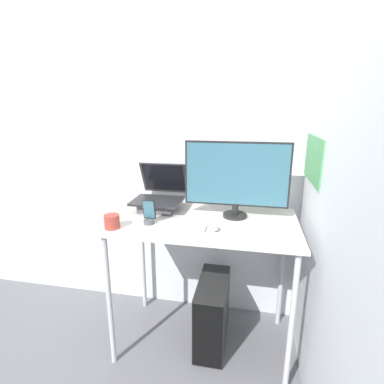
{
  "coord_description": "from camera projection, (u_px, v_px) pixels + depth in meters",
  "views": [
    {
      "loc": [
        0.27,
        -1.41,
        1.6
      ],
      "look_at": [
        -0.08,
        0.34,
        1.1
      ],
      "focal_mm": 28.0,
      "sensor_mm": 36.0,
      "label": 1
    }
  ],
  "objects": [
    {
      "name": "monitor",
      "position": [
        236.0,
        178.0,
        1.88
      ],
      "size": [
        0.66,
        0.15,
        0.49
      ],
      "color": "black",
      "rests_on": "desk"
    },
    {
      "name": "mug",
      "position": [
        112.0,
        222.0,
        1.75
      ],
      "size": [
        0.09,
        0.09,
        0.08
      ],
      "color": "#9E382D",
      "rests_on": "desk"
    },
    {
      "name": "ground_plane",
      "position": [
        193.0,
        381.0,
        1.82
      ],
      "size": [
        12.0,
        12.0,
        0.0
      ],
      "primitive_type": "plane",
      "color": "slate"
    },
    {
      "name": "cell_phone",
      "position": [
        149.0,
        216.0,
        1.82
      ],
      "size": [
        0.08,
        0.06,
        0.15
      ],
      "color": "#4C4C51",
      "rests_on": "desk"
    },
    {
      "name": "keyboard",
      "position": [
        185.0,
        227.0,
        1.75
      ],
      "size": [
        0.25,
        0.09,
        0.02
      ],
      "color": "silver",
      "rests_on": "desk"
    },
    {
      "name": "mouse",
      "position": [
        216.0,
        228.0,
        1.72
      ],
      "size": [
        0.04,
        0.06,
        0.03
      ],
      "color": "#99999E",
      "rests_on": "desk"
    },
    {
      "name": "wall_side_right",
      "position": [
        340.0,
        177.0,
        1.34
      ],
      "size": [
        0.06,
        6.0,
        2.6
      ],
      "color": "silver",
      "rests_on": "ground_plane"
    },
    {
      "name": "computer_tower",
      "position": [
        212.0,
        312.0,
        2.07
      ],
      "size": [
        0.2,
        0.48,
        0.47
      ],
      "color": "black",
      "rests_on": "ground_plane"
    },
    {
      "name": "laptop",
      "position": [
        159.0,
        199.0,
        2.08
      ],
      "size": [
        0.33,
        0.36,
        0.31
      ],
      "color": "#4C4C51",
      "rests_on": "desk"
    },
    {
      "name": "desk",
      "position": [
        204.0,
        235.0,
        1.92
      ],
      "size": [
        1.17,
        0.68,
        0.92
      ],
      "color": "beige",
      "rests_on": "ground_plane"
    },
    {
      "name": "wall_back",
      "position": [
        214.0,
        151.0,
        2.19
      ],
      "size": [
        6.0,
        0.05,
        2.6
      ],
      "color": "silver",
      "rests_on": "ground_plane"
    }
  ]
}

